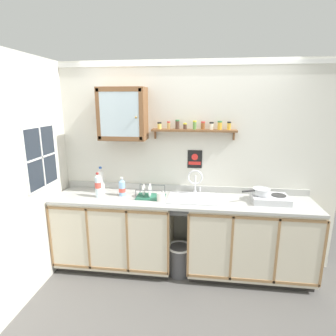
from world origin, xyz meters
The scene contains 20 objects.
floor centered at (0.00, 0.00, 0.00)m, with size 6.05×6.05×0.00m, color #565451.
back_wall centered at (0.00, 0.77, 1.26)m, with size 3.65×0.07×2.50m.
side_wall_left centered at (-1.55, -0.23, 1.25)m, with size 0.05×3.55×2.50m, color silver.
lower_cabinet_run centered at (-0.81, 0.46, 0.45)m, with size 1.41×0.58×0.90m.
lower_cabinet_run_right centered at (0.80, 0.46, 0.45)m, with size 1.42×0.58×0.90m.
countertop centered at (0.00, 0.46, 0.91)m, with size 3.01×0.61×0.03m, color #B2B2AD.
backsplash centered at (0.00, 0.74, 0.97)m, with size 3.01×0.02×0.08m, color #B2B2AD.
sink centered at (0.13, 0.50, 0.90)m, with size 0.56×0.46×0.46m.
hot_plate_stove centered at (1.00, 0.49, 0.97)m, with size 0.40×0.32×0.08m.
saucepan centered at (0.90, 0.51, 1.04)m, with size 0.33×0.21×0.07m.
bottle_opaque_white_0 centered at (-1.00, 0.57, 1.07)m, with size 0.08×0.08×0.32m.
bottle_water_blue_1 centered at (-0.71, 0.48, 1.03)m, with size 0.08×0.08×0.23m.
bottle_water_clear_2 centered at (-0.98, 0.40, 1.07)m, with size 0.07×0.07×0.30m.
dish_rack centered at (-0.37, 0.47, 0.96)m, with size 0.33×0.23×0.17m.
mug centered at (-0.23, 0.37, 0.98)m, with size 0.09×0.13×0.10m.
wall_cabinet centered at (-0.71, 0.61, 1.89)m, with size 0.55×0.30×0.60m.
spice_shelf centered at (0.13, 0.68, 1.72)m, with size 0.99×0.14×0.23m.
warning_sign centered at (0.14, 0.74, 1.34)m, with size 0.17×0.01×0.22m.
window centered at (-1.52, 0.19, 1.44)m, with size 0.03×0.57×0.69m.
trash_bin centered at (-0.01, 0.38, 0.19)m, with size 0.29×0.29×0.37m.
Camera 1 is at (0.24, -2.57, 2.04)m, focal length 29.60 mm.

